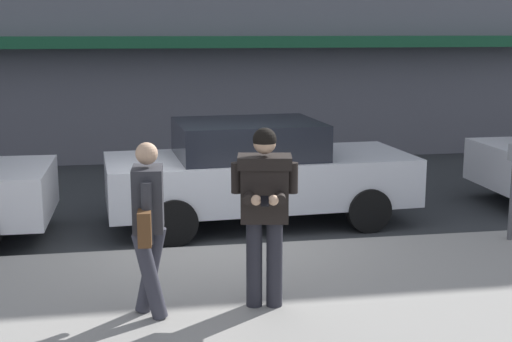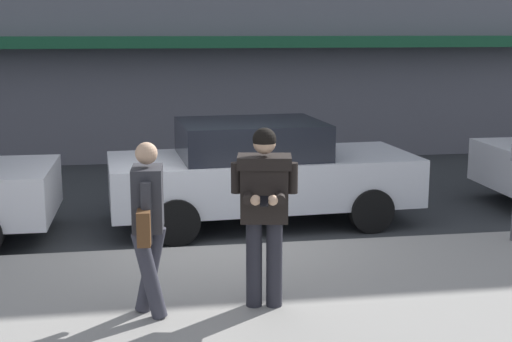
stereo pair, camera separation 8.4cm
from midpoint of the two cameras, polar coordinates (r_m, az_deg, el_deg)
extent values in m
plane|color=#2B2D30|center=(9.43, -3.45, -6.42)|extent=(80.00, 80.00, 0.00)
cube|color=gray|center=(6.96, 7.42, -12.50)|extent=(32.00, 5.30, 0.14)
cube|color=silver|center=(9.62, 2.49, -6.03)|extent=(28.00, 0.12, 0.01)
cube|color=#195133|center=(15.21, -2.12, 10.28)|extent=(26.60, 0.70, 0.24)
cylinder|color=black|center=(11.30, -19.32, -2.38)|extent=(0.64, 0.23, 0.64)
cube|color=silver|center=(10.64, 0.76, -0.63)|extent=(4.60, 2.09, 0.70)
cube|color=black|center=(10.49, -0.19, 2.59)|extent=(2.17, 1.76, 0.52)
cylinder|color=black|center=(11.90, 6.35, -1.14)|extent=(0.65, 0.26, 0.64)
cylinder|color=black|center=(10.34, 9.42, -3.12)|extent=(0.65, 0.26, 0.64)
cylinder|color=black|center=(11.32, -7.15, -1.80)|extent=(0.65, 0.26, 0.64)
cylinder|color=black|center=(9.66, -6.15, -4.05)|extent=(0.65, 0.26, 0.64)
cylinder|color=#23232B|center=(7.13, 1.81, -7.42)|extent=(0.16, 0.16, 0.88)
cylinder|color=#23232B|center=(7.13, 0.19, -7.41)|extent=(0.16, 0.16, 0.88)
cube|color=black|center=(6.92, 1.02, -1.45)|extent=(0.51, 0.38, 0.64)
cube|color=black|center=(6.87, 1.03, 0.75)|extent=(0.57, 0.43, 0.12)
cylinder|color=black|center=(6.90, 3.26, -0.56)|extent=(0.11, 0.11, 0.30)
cylinder|color=black|center=(6.78, 2.27, -2.08)|extent=(0.15, 0.31, 0.10)
sphere|color=tan|center=(6.64, 1.72, -2.35)|extent=(0.10, 0.10, 0.10)
cylinder|color=black|center=(6.90, -1.22, -0.55)|extent=(0.11, 0.11, 0.30)
cylinder|color=black|center=(6.77, -0.24, -2.07)|extent=(0.15, 0.31, 0.10)
sphere|color=tan|center=(6.64, 0.32, -2.35)|extent=(0.10, 0.10, 0.10)
cube|color=black|center=(6.60, 1.02, -2.43)|extent=(0.10, 0.15, 0.07)
sphere|color=tan|center=(6.80, 1.03, 2.28)|extent=(0.22, 0.22, 0.22)
sphere|color=black|center=(6.80, 1.03, 2.53)|extent=(0.23, 0.23, 0.23)
cylinder|color=#33333D|center=(7.07, -8.10, -7.76)|extent=(0.34, 0.17, 0.87)
cylinder|color=#33333D|center=(6.90, -8.18, -8.25)|extent=(0.34, 0.17, 0.87)
cube|color=#2D2D33|center=(6.78, -8.31, -2.17)|extent=(0.31, 0.44, 0.60)
cylinder|color=#2D2D33|center=(7.05, -8.18, -2.33)|extent=(0.10, 0.10, 0.58)
cylinder|color=#2D2D33|center=(6.56, -8.41, -3.36)|extent=(0.10, 0.10, 0.58)
sphere|color=tan|center=(6.70, -8.41, 1.41)|extent=(0.21, 0.21, 0.21)
cube|color=brown|center=(6.55, -8.58, -4.48)|extent=(0.14, 0.25, 0.32)
camera|label=1|loc=(0.04, -89.66, 0.07)|focal=50.00mm
camera|label=2|loc=(0.04, 90.34, -0.07)|focal=50.00mm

